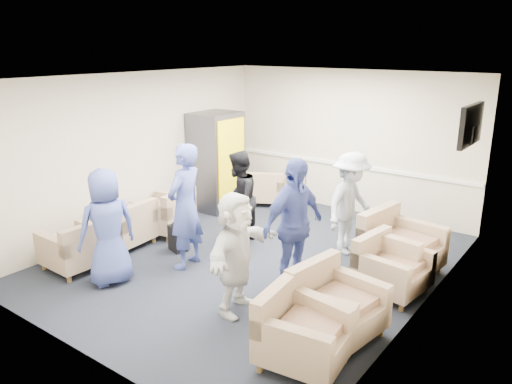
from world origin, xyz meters
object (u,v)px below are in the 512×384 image
Objects in this scene: armchair_left_mid at (126,227)px; vending_machine at (217,161)px; armchair_right_midnear at (333,306)px; person_back_left at (239,199)px; armchair_corner at (266,190)px; person_front_right at (236,253)px; armchair_right_far at (398,247)px; person_mid_right at (294,225)px; person_mid_left at (185,207)px; person_back_right at (350,203)px; armchair_right_near at (300,334)px; armchair_right_midfar at (389,269)px; armchair_left_far at (166,214)px; armchair_left_near at (77,249)px; person_front_left at (107,227)px.

armchair_left_mid is 2.44m from vending_machine.
person_back_left is (-2.47, 1.43, 0.43)m from armchair_right_midnear.
armchair_right_midnear is 2.89m from person_back_left.
person_front_right is at bearing 93.07° from armchair_corner.
person_mid_right is (-0.93, -1.29, 0.51)m from armchair_right_far.
person_back_right is at bearing 129.47° from person_mid_left.
armchair_right_near reaches higher than armchair_corner.
vending_machine is at bearing 79.38° from armchair_right_midfar.
armchair_right_near is 0.51× the size of person_mid_left.
armchair_right_midnear is at bearing -114.30° from person_mid_right.
person_back_right reaches higher than armchair_left_mid.
armchair_left_mid is at bearing 107.47° from person_mid_right.
armchair_left_far is 2.96m from person_front_right.
armchair_left_mid is at bearing 127.92° from person_back_right.
armchair_left_near is at bearing -57.45° from person_mid_left.
person_mid_right is (2.41, -2.78, 0.59)m from armchair_corner.
armchair_corner is at bearing 66.06° from armchair_right_midfar.
vending_machine reaches higher than armchair_right_midnear.
person_front_left reaches higher than armchair_right_midnear.
vending_machine is at bearing -148.70° from person_back_left.
person_mid_right is at bearing 103.40° from armchair_corner.
armchair_left_near is 4.09m from person_back_right.
vending_machine is 3.47m from person_front_left.
person_front_right is (-1.17, -2.18, 0.38)m from armchair_right_far.
armchair_left_far is at bearing 91.87° from person_mid_right.
armchair_right_midfar is at bearing 99.35° from armchair_left_mid.
armchair_right_midnear reaches higher than armchair_right_near.
armchair_left_near is 1.01m from armchair_left_mid.
person_back_left is at bearing -177.20° from person_front_left.
armchair_right_midfar is 0.58× the size of person_back_left.
person_front_right reaches higher than armchair_corner.
person_front_left is at bearing 14.60° from armchair_left_far.
armchair_right_midnear is 1.08× the size of armchair_right_midfar.
person_back_left is (-2.45, -0.53, 0.40)m from armchair_right_far.
person_back_left is at bearing 86.37° from armchair_corner.
person_back_left is at bearing 29.49° from person_front_right.
person_front_right reaches higher than armchair_left_mid.
armchair_left_far is 0.61× the size of person_back_left.
armchair_corner is at bearing 74.19° from armchair_right_far.
person_back_left is (1.42, 1.12, 0.45)m from armchair_left_mid.
armchair_right_midfar is 2.07m from person_front_right.
person_front_left reaches higher than person_front_right.
person_front_left is (-3.15, -1.98, 0.48)m from armchair_right_midfar.
armchair_left_far is 2.94m from person_mid_right.
person_mid_left is 1.02× the size of person_mid_right.
armchair_left_far is at bearing -176.59° from armchair_left_near.
armchair_right_midfar is 0.50× the size of person_mid_right.
person_mid_left is at bearing 111.92° from person_mid_right.
vending_machine reaches higher than person_back_left.
person_mid_right reaches higher than armchair_left_mid.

